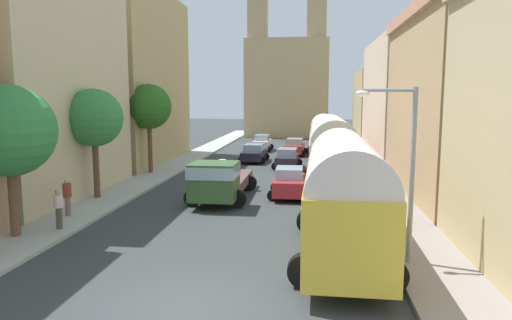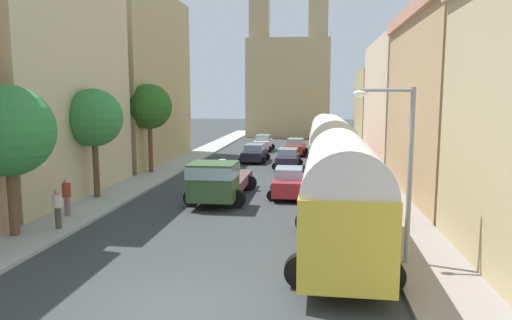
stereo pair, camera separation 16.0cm
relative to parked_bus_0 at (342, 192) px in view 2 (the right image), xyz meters
name	(u,v)px [view 2 (the right image)]	position (x,y,z in m)	size (l,w,h in m)	color
ground_plane	(271,163)	(-4.43, 22.65, -2.28)	(154.00, 154.00, 0.00)	#353A3C
sidewalk_left	(186,161)	(-11.68, 22.65, -2.21)	(2.50, 70.00, 0.14)	#A8ACA4
sidewalk_right	(360,164)	(2.82, 22.65, -2.21)	(2.50, 70.00, 0.14)	gray
building_left_1	(41,88)	(-15.46, 8.09, 3.60)	(5.06, 11.91, 11.75)	#CBBA8F
building_left_2	(136,78)	(-15.61, 22.08, 4.67)	(5.35, 14.42, 13.89)	tan
building_right_1	(453,102)	(6.47, 10.81, 2.86)	(5.29, 13.24, 10.20)	tan
building_right_2	(406,101)	(6.76, 25.61, 2.78)	(5.39, 14.81, 10.10)	beige
building_right_3	(380,108)	(6.58, 39.26, 1.91)	(5.03, 10.71, 8.38)	tan
distant_church	(289,81)	(-4.43, 49.17, 5.30)	(11.05, 7.38, 22.19)	tan
parked_bus_0	(342,192)	(0.00, 0.00, 0.00)	(3.48, 8.72, 4.14)	yellow
parked_bus_1	(331,151)	(0.07, 11.18, 0.11)	(3.38, 8.29, 4.31)	beige
parked_bus_2	(328,136)	(0.24, 24.26, -0.14)	(3.48, 9.94, 3.87)	red
cargo_truck_0	(219,179)	(-5.78, 8.00, -1.09)	(3.14, 7.22, 2.25)	#36552E
car_0	(255,153)	(-5.81, 23.04, -1.52)	(2.38, 4.16, 1.51)	#211B2C
car_1	(263,143)	(-5.98, 31.29, -1.47)	(2.17, 3.90, 1.62)	silver
car_2	(289,182)	(-2.24, 9.51, -1.47)	(2.23, 3.62, 1.62)	#B3262E
car_3	(288,158)	(-2.86, 19.90, -1.51)	(2.26, 3.79, 1.52)	#2B2632
car_4	(295,147)	(-2.60, 28.00, -1.49)	(2.40, 3.94, 1.57)	#AE3726
pedestrian_0	(67,196)	(-11.86, 3.75, -1.25)	(0.54, 0.54, 1.81)	#806065
pedestrian_1	(58,207)	(-11.15, 1.75, -1.26)	(0.51, 0.51, 1.77)	#4C4338
streetlamp_near	(401,159)	(1.78, -0.54, 1.22)	(1.91, 0.28, 5.73)	gray
roadside_tree_0	(8,131)	(-12.33, 0.69, 1.87)	(3.45, 3.45, 5.89)	brown
roadside_tree_1	(94,118)	(-12.33, 7.64, 2.04)	(3.02, 3.02, 5.86)	brown
roadside_tree_2	(149,107)	(-12.33, 16.01, 2.45)	(3.14, 3.14, 6.33)	brown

